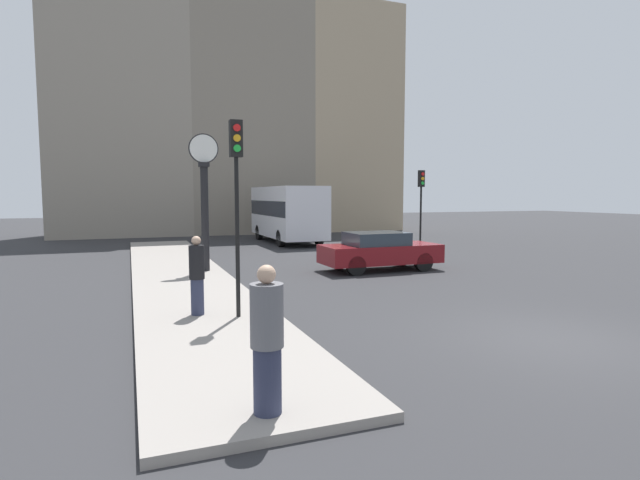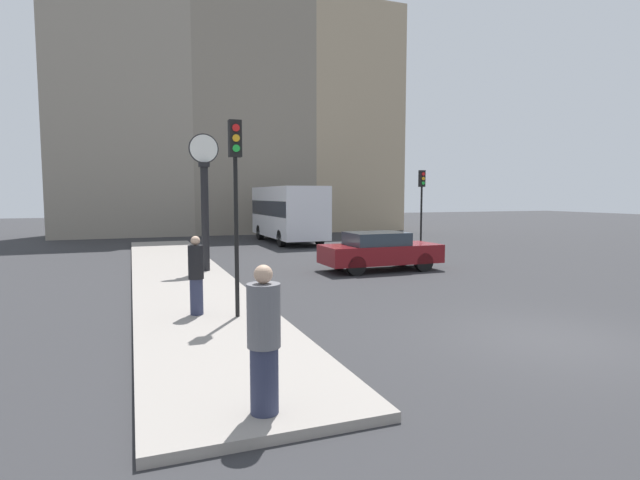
% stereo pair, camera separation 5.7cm
% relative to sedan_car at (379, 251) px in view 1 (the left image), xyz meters
% --- Properties ---
extents(ground_plane, '(120.00, 120.00, 0.00)m').
position_rel_sedan_car_xyz_m(ground_plane, '(-0.95, -8.92, -0.72)').
color(ground_plane, '#2D2D30').
extents(sidewalk_corner, '(3.00, 24.14, 0.13)m').
position_rel_sedan_car_xyz_m(sidewalk_corner, '(-6.90, 1.15, -0.65)').
color(sidewalk_corner, gray).
rests_on(sidewalk_corner, ground_plane).
extents(building_row, '(24.54, 5.00, 19.07)m').
position_rel_sedan_car_xyz_m(building_row, '(-1.28, 20.14, 8.24)').
color(building_row, gray).
rests_on(building_row, ground_plane).
extents(sedan_car, '(4.29, 1.76, 1.40)m').
position_rel_sedan_car_xyz_m(sedan_car, '(0.00, 0.00, 0.00)').
color(sedan_car, maroon).
rests_on(sedan_car, ground_plane).
extents(bus_distant, '(2.46, 7.46, 3.19)m').
position_rel_sedan_car_xyz_m(bus_distant, '(0.08, 11.53, 1.09)').
color(bus_distant, silver).
rests_on(bus_distant, ground_plane).
extents(traffic_light_near, '(0.26, 0.24, 4.15)m').
position_rel_sedan_car_xyz_m(traffic_light_near, '(-6.30, -5.54, 2.36)').
color(traffic_light_near, black).
rests_on(traffic_light_near, sidewalk_corner).
extents(traffic_light_far, '(0.26, 0.24, 3.86)m').
position_rel_sedan_car_xyz_m(traffic_light_far, '(4.18, 3.90, 2.04)').
color(traffic_light_far, black).
rests_on(traffic_light_far, ground_plane).
extents(street_clock, '(1.00, 0.34, 4.66)m').
position_rel_sedan_car_xyz_m(street_clock, '(-6.01, 1.31, 1.89)').
color(street_clock, black).
rests_on(street_clock, sidewalk_corner).
extents(pedestrian_grey_jacket, '(0.40, 0.40, 1.79)m').
position_rel_sedan_car_xyz_m(pedestrian_grey_jacket, '(-6.95, -10.36, 0.30)').
color(pedestrian_grey_jacket, '#2D334C').
rests_on(pedestrian_grey_jacket, sidewalk_corner).
extents(pedestrian_black_jacket, '(0.33, 0.33, 1.72)m').
position_rel_sedan_car_xyz_m(pedestrian_black_jacket, '(-7.09, -5.04, 0.28)').
color(pedestrian_black_jacket, '#2D334C').
rests_on(pedestrian_black_jacket, sidewalk_corner).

